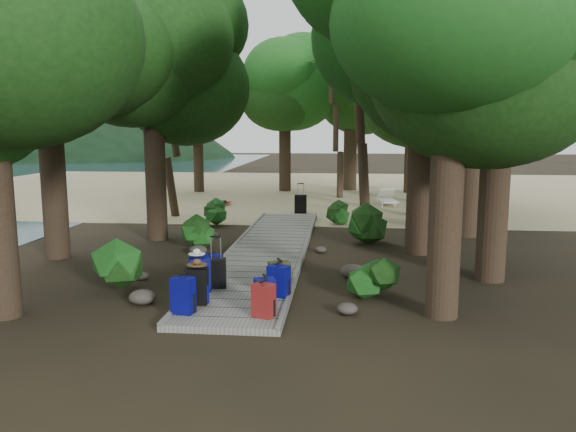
# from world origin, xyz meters

# --- Properties ---
(ground) EXTENTS (120.00, 120.00, 0.00)m
(ground) POSITION_xyz_m (0.00, 0.00, 0.00)
(ground) COLOR black
(ground) RESTS_ON ground
(sand_beach) EXTENTS (40.00, 22.00, 0.02)m
(sand_beach) POSITION_xyz_m (0.00, 16.00, 0.01)
(sand_beach) COLOR tan
(sand_beach) RESTS_ON ground
(boardwalk) EXTENTS (2.00, 12.00, 0.12)m
(boardwalk) POSITION_xyz_m (0.00, 1.00, 0.06)
(boardwalk) COLOR gray
(boardwalk) RESTS_ON ground
(backpack_left_a) EXTENTS (0.42, 0.34, 0.69)m
(backpack_left_a) POSITION_xyz_m (-0.74, -4.36, 0.47)
(backpack_left_a) COLOR #040770
(backpack_left_a) RESTS_ON boardwalk
(backpack_left_b) EXTENTS (0.41, 0.30, 0.73)m
(backpack_left_b) POSITION_xyz_m (-0.65, -3.82, 0.48)
(backpack_left_b) COLOR black
(backpack_left_b) RESTS_ON boardwalk
(backpack_left_c) EXTENTS (0.47, 0.40, 0.74)m
(backpack_left_c) POSITION_xyz_m (-0.79, -3.06, 0.49)
(backpack_left_c) COLOR #040770
(backpack_left_c) RESTS_ON boardwalk
(backpack_left_d) EXTENTS (0.44, 0.37, 0.57)m
(backpack_left_d) POSITION_xyz_m (-0.76, -2.10, 0.40)
(backpack_left_d) COLOR #040770
(backpack_left_d) RESTS_ON boardwalk
(backpack_right_a) EXTENTS (0.42, 0.36, 0.63)m
(backpack_right_a) POSITION_xyz_m (0.65, -4.41, 0.43)
(backpack_right_a) COLOR maroon
(backpack_right_a) RESTS_ON boardwalk
(backpack_right_b) EXTENTS (0.41, 0.35, 0.63)m
(backpack_right_b) POSITION_xyz_m (0.63, -4.08, 0.44)
(backpack_right_b) COLOR #040770
(backpack_right_b) RESTS_ON boardwalk
(backpack_right_c) EXTENTS (0.46, 0.40, 0.65)m
(backpack_right_c) POSITION_xyz_m (0.77, -3.21, 0.45)
(backpack_right_c) COLOR #040770
(backpack_right_c) RESTS_ON boardwalk
(backpack_right_d) EXTENTS (0.48, 0.42, 0.62)m
(backpack_right_d) POSITION_xyz_m (0.73, -2.82, 0.43)
(backpack_right_d) COLOR #3B3F1B
(backpack_right_d) RESTS_ON boardwalk
(duffel_right_khaki) EXTENTS (0.42, 0.61, 0.40)m
(duffel_right_khaki) POSITION_xyz_m (0.74, -2.29, 0.32)
(duffel_right_khaki) COLOR olive
(duffel_right_khaki) RESTS_ON boardwalk
(suitcase_on_boardwalk) EXTENTS (0.41, 0.27, 0.59)m
(suitcase_on_boardwalk) POSITION_xyz_m (-0.52, -2.80, 0.42)
(suitcase_on_boardwalk) COLOR black
(suitcase_on_boardwalk) RESTS_ON boardwalk
(lone_suitcase_on_sand) EXTENTS (0.45, 0.26, 0.70)m
(lone_suitcase_on_sand) POSITION_xyz_m (0.33, 7.85, 0.37)
(lone_suitcase_on_sand) COLOR black
(lone_suitcase_on_sand) RESTS_ON sand_beach
(hat_brown) EXTENTS (0.36, 0.36, 0.11)m
(hat_brown) POSITION_xyz_m (-0.62, -3.87, 0.90)
(hat_brown) COLOR #51351E
(hat_brown) RESTS_ON backpack_left_b
(hat_white) EXTENTS (0.32, 0.32, 0.11)m
(hat_white) POSITION_xyz_m (-0.83, -3.08, 0.91)
(hat_white) COLOR silver
(hat_white) RESTS_ON backpack_left_c
(kayak) EXTENTS (1.66, 2.85, 0.28)m
(kayak) POSITION_xyz_m (-3.09, 9.55, 0.16)
(kayak) COLOR red
(kayak) RESTS_ON sand_beach
(sun_lounger) EXTENTS (0.93, 2.09, 0.65)m
(sun_lounger) POSITION_xyz_m (3.83, 10.41, 0.35)
(sun_lounger) COLOR silver
(sun_lounger) RESTS_ON sand_beach
(tree_right_a) EXTENTS (4.81, 4.81, 8.02)m
(tree_right_a) POSITION_xyz_m (3.69, -3.74, 4.01)
(tree_right_a) COLOR black
(tree_right_a) RESTS_ON ground
(tree_right_b) EXTENTS (4.98, 4.98, 8.88)m
(tree_right_b) POSITION_xyz_m (5.13, -1.22, 4.44)
(tree_right_b) COLOR black
(tree_right_b) RESTS_ON ground
(tree_right_c) EXTENTS (5.42, 5.42, 9.38)m
(tree_right_c) POSITION_xyz_m (3.91, 1.31, 4.69)
(tree_right_c) COLOR black
(tree_right_c) RESTS_ON ground
(tree_right_d) EXTENTS (5.38, 5.38, 9.87)m
(tree_right_d) POSITION_xyz_m (5.66, 3.82, 4.93)
(tree_right_d) COLOR black
(tree_right_d) RESTS_ON ground
(tree_right_e) EXTENTS (4.55, 4.55, 8.18)m
(tree_right_e) POSITION_xyz_m (4.63, 7.63, 4.09)
(tree_right_e) COLOR black
(tree_right_e) RESTS_ON ground
(tree_right_f) EXTENTS (5.19, 5.19, 9.26)m
(tree_right_f) POSITION_xyz_m (6.77, 9.82, 4.63)
(tree_right_f) COLOR black
(tree_right_f) RESTS_ON ground
(tree_left_b) EXTENTS (4.83, 4.83, 8.70)m
(tree_left_b) POSITION_xyz_m (-5.24, -0.08, 4.35)
(tree_left_b) COLOR black
(tree_left_b) RESTS_ON ground
(tree_left_c) EXTENTS (4.89, 4.89, 8.50)m
(tree_left_c) POSITION_xyz_m (-3.48, 2.42, 4.25)
(tree_left_c) COLOR black
(tree_left_c) RESTS_ON ground
(tree_back_a) EXTENTS (5.06, 5.06, 8.76)m
(tree_back_a) POSITION_xyz_m (-1.08, 15.59, 4.38)
(tree_back_a) COLOR black
(tree_back_a) RESTS_ON ground
(tree_back_b) EXTENTS (5.54, 5.54, 9.89)m
(tree_back_b) POSITION_xyz_m (2.29, 16.35, 4.94)
(tree_back_b) COLOR black
(tree_back_b) RESTS_ON ground
(tree_back_c) EXTENTS (4.80, 4.80, 8.63)m
(tree_back_c) POSITION_xyz_m (5.29, 15.39, 4.32)
(tree_back_c) COLOR black
(tree_back_c) RESTS_ON ground
(tree_back_d) EXTENTS (4.43, 4.43, 7.38)m
(tree_back_d) POSITION_xyz_m (-5.43, 14.71, 3.69)
(tree_back_d) COLOR black
(tree_back_d) RESTS_ON ground
(palm_right_a) EXTENTS (4.81, 4.81, 8.20)m
(palm_right_a) POSITION_xyz_m (2.88, 6.11, 4.10)
(palm_right_a) COLOR #113B10
(palm_right_a) RESTS_ON ground
(palm_right_b) EXTENTS (4.26, 4.26, 8.23)m
(palm_right_b) POSITION_xyz_m (5.26, 11.57, 4.12)
(palm_right_b) COLOR #113B10
(palm_right_b) RESTS_ON ground
(palm_right_c) EXTENTS (4.07, 4.07, 6.47)m
(palm_right_c) POSITION_xyz_m (2.02, 13.19, 3.23)
(palm_right_c) COLOR #113B10
(palm_right_c) RESTS_ON ground
(palm_left_a) EXTENTS (4.18, 4.18, 6.65)m
(palm_left_a) POSITION_xyz_m (-4.49, 6.68, 3.33)
(palm_left_a) COLOR #113B10
(palm_left_a) RESTS_ON ground
(rock_left_a) EXTENTS (0.50, 0.45, 0.28)m
(rock_left_a) POSITION_xyz_m (-1.75, -3.60, 0.14)
(rock_left_a) COLOR #4C473F
(rock_left_a) RESTS_ON ground
(rock_left_b) EXTENTS (0.31, 0.28, 0.17)m
(rock_left_b) POSITION_xyz_m (-2.37, -1.95, 0.09)
(rock_left_b) COLOR #4C473F
(rock_left_b) RESTS_ON ground
(rock_left_c) EXTENTS (0.46, 0.41, 0.25)m
(rock_left_c) POSITION_xyz_m (-1.77, 0.54, 0.13)
(rock_left_c) COLOR #4C473F
(rock_left_c) RESTS_ON ground
(rock_left_d) EXTENTS (0.26, 0.23, 0.14)m
(rock_left_d) POSITION_xyz_m (-1.90, 2.94, 0.07)
(rock_left_d) COLOR #4C473F
(rock_left_d) RESTS_ON ground
(rock_right_a) EXTENTS (0.37, 0.33, 0.20)m
(rock_right_a) POSITION_xyz_m (2.05, -3.80, 0.10)
(rock_right_a) COLOR #4C473F
(rock_right_a) RESTS_ON ground
(rock_right_b) EXTENTS (0.55, 0.49, 0.30)m
(rock_right_b) POSITION_xyz_m (2.18, -1.34, 0.15)
(rock_right_b) COLOR #4C473F
(rock_right_b) RESTS_ON ground
(rock_right_c) EXTENTS (0.30, 0.27, 0.17)m
(rock_right_c) POSITION_xyz_m (1.38, 1.12, 0.08)
(rock_right_c) COLOR #4C473F
(rock_right_c) RESTS_ON ground
(rock_right_d) EXTENTS (0.60, 0.54, 0.33)m
(rock_right_d) POSITION_xyz_m (2.74, 3.65, 0.17)
(rock_right_d) COLOR #4C473F
(rock_right_d) RESTS_ON ground
(shrub_left_a) EXTENTS (1.12, 1.12, 1.01)m
(shrub_left_a) POSITION_xyz_m (-2.63, -2.68, 0.50)
(shrub_left_a) COLOR #184E17
(shrub_left_a) RESTS_ON ground
(shrub_left_b) EXTENTS (0.94, 0.94, 0.85)m
(shrub_left_b) POSITION_xyz_m (-2.11, 1.35, 0.42)
(shrub_left_b) COLOR #184E17
(shrub_left_b) RESTS_ON ground
(shrub_left_c) EXTENTS (1.02, 1.02, 0.92)m
(shrub_left_c) POSITION_xyz_m (-2.44, 4.99, 0.46)
(shrub_left_c) COLOR #184E17
(shrub_left_c) RESTS_ON ground
(shrub_right_a) EXTENTS (0.87, 0.87, 0.79)m
(shrub_right_a) POSITION_xyz_m (2.56, -2.84, 0.39)
(shrub_right_a) COLOR #184E17
(shrub_right_a) RESTS_ON ground
(shrub_right_b) EXTENTS (1.23, 1.23, 1.11)m
(shrub_right_b) POSITION_xyz_m (2.73, 2.35, 0.56)
(shrub_right_b) COLOR #184E17
(shrub_right_b) RESTS_ON ground
(shrub_right_c) EXTENTS (0.83, 0.83, 0.75)m
(shrub_right_c) POSITION_xyz_m (1.73, 5.51, 0.38)
(shrub_right_c) COLOR #184E17
(shrub_right_c) RESTS_ON ground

